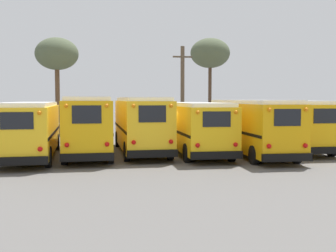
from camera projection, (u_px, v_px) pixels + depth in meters
The scene contains 11 objects.
ground_plane at pixel (169, 154), 24.18m from camera, with size 160.00×160.00×0.00m, color #5B5956.
school_bus_0 at pixel (30, 128), 22.51m from camera, with size 2.76×9.72×2.99m.
school_bus_1 at pixel (88, 123), 24.27m from camera, with size 2.57×10.74×3.28m.
school_bus_2 at pixel (141, 123), 24.83m from camera, with size 2.56×9.58×3.26m.
school_bus_3 at pixel (195, 126), 24.40m from camera, with size 2.76×9.56×2.97m.
school_bus_4 at pixel (250, 125), 24.09m from camera, with size 2.77×10.29×3.11m.
school_bus_5 at pixel (285, 123), 26.51m from camera, with size 2.76×10.02×3.07m.
utility_pole at pixel (182, 89), 38.34m from camera, with size 1.80×0.36×7.96m.
bare_tree_0 at pixel (57, 55), 36.05m from camera, with size 3.68×3.68×8.44m.
bare_tree_1 at pixel (210, 54), 44.39m from camera, with size 4.17×4.17×9.60m.
fence_line at pixel (150, 128), 31.95m from camera, with size 23.27×0.06×1.42m.
Camera 1 is at (-4.43, -23.61, 3.15)m, focal length 45.00 mm.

